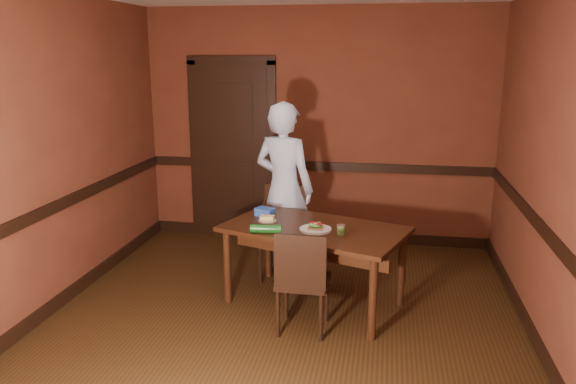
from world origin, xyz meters
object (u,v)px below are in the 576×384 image
(person, at_px, (284,188))
(cheese_saucer, at_px, (267,219))
(dining_table, at_px, (314,266))
(chair_far, at_px, (283,234))
(sandwich_plate, at_px, (315,228))
(food_tub, at_px, (265,212))
(chair_near, at_px, (303,279))
(sauce_jar, at_px, (341,230))

(person, distance_m, cheese_saucer, 0.66)
(dining_table, height_order, cheese_saucer, cheese_saucer)
(chair_far, xyz_separation_m, cheese_saucer, (-0.06, -0.43, 0.28))
(dining_table, xyz_separation_m, sandwich_plate, (0.02, -0.09, 0.38))
(sandwich_plate, xyz_separation_m, cheese_saucer, (-0.46, 0.19, 0.00))
(dining_table, relative_size, sandwich_plate, 5.58)
(food_tub, bearing_deg, chair_near, -36.78)
(chair_far, bearing_deg, person, 102.67)
(chair_far, distance_m, food_tub, 0.42)
(dining_table, distance_m, sauce_jar, 0.50)
(sauce_jar, height_order, food_tub, sauce_jar)
(chair_near, bearing_deg, person, -71.65)
(cheese_saucer, height_order, food_tub, food_tub)
(person, distance_m, food_tub, 0.51)
(cheese_saucer, distance_m, food_tub, 0.18)
(chair_far, bearing_deg, dining_table, -50.81)
(chair_far, distance_m, person, 0.47)
(food_tub, bearing_deg, cheese_saucer, -49.77)
(dining_table, distance_m, person, 0.99)
(sandwich_plate, height_order, sauce_jar, sauce_jar)
(person, relative_size, sauce_jar, 21.02)
(sauce_jar, xyz_separation_m, food_tub, (-0.74, 0.43, -0.00))
(sauce_jar, height_order, cheese_saucer, sauce_jar)
(chair_near, height_order, food_tub, chair_near)
(chair_far, bearing_deg, chair_near, -66.93)
(chair_far, bearing_deg, cheese_saucer, -94.38)
(person, bearing_deg, sauce_jar, 144.86)
(person, xyz_separation_m, sandwich_plate, (0.43, -0.84, -0.13))
(chair_near, xyz_separation_m, sandwich_plate, (0.05, 0.39, 0.31))
(dining_table, distance_m, chair_far, 0.66)
(dining_table, xyz_separation_m, chair_far, (-0.37, 0.53, 0.10))
(cheese_saucer, bearing_deg, chair_near, -54.53)
(chair_far, distance_m, cheese_saucer, 0.52)
(sauce_jar, bearing_deg, cheese_saucer, 159.24)
(dining_table, relative_size, sauce_jar, 18.56)
(chair_far, distance_m, sandwich_plate, 0.79)
(sauce_jar, bearing_deg, chair_far, 131.84)
(person, height_order, food_tub, person)
(chair_far, bearing_deg, food_tub, -110.73)
(chair_near, bearing_deg, cheese_saucer, -53.46)
(sandwich_plate, bearing_deg, person, 116.98)
(dining_table, bearing_deg, food_tub, 170.88)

